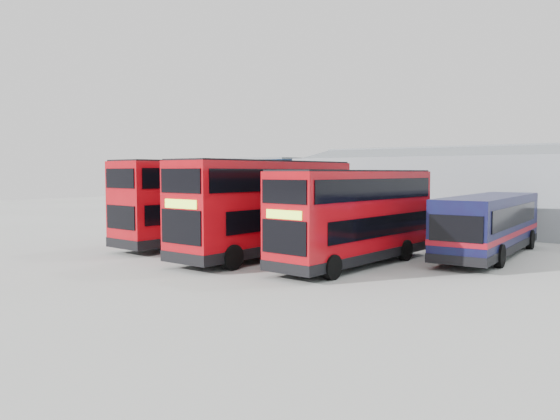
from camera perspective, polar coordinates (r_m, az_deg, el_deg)
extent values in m
plane|color=#A7A7A2|center=(25.66, -3.57, -4.97)|extent=(120.00, 120.00, 0.00)
cube|color=navy|center=(48.17, -2.90, 2.21)|extent=(12.00, 8.00, 5.00)
cube|color=slate|center=(48.16, -2.91, 5.24)|extent=(12.30, 8.30, 0.15)
cube|color=#436FBE|center=(45.03, -6.17, 2.71)|extent=(3.96, 0.15, 1.40)
cube|color=gray|center=(40.44, 24.22, 1.52)|extent=(30.00, 12.00, 5.00)
cube|color=slate|center=(37.70, 23.48, 5.57)|extent=(30.50, 6.33, 1.29)
cube|color=slate|center=(43.18, 25.07, 5.28)|extent=(30.50, 6.33, 1.29)
cube|color=#B60A12|center=(30.24, -7.76, 1.01)|extent=(3.39, 10.95, 4.16)
cube|color=black|center=(30.39, -7.72, -2.52)|extent=(3.44, 11.00, 0.46)
cube|color=black|center=(29.03, -6.62, -0.07)|extent=(0.76, 9.12, 0.98)
cube|color=black|center=(30.98, -9.93, 0.15)|extent=(0.76, 9.12, 0.98)
cube|color=black|center=(29.25, -6.06, 3.39)|extent=(0.84, 10.14, 0.98)
cube|color=black|center=(31.18, -9.39, 3.39)|extent=(0.84, 10.14, 0.98)
cube|color=black|center=(34.13, -0.99, 0.39)|extent=(2.31, 0.23, 1.39)
cube|color=black|center=(34.06, -0.99, 3.49)|extent=(2.31, 0.23, 0.98)
cube|color=#B6EC31|center=(34.09, -0.98, 1.94)|extent=(1.85, 0.18, 0.36)
cube|color=black|center=(26.96, -16.31, -0.74)|extent=(2.26, 0.23, 1.13)
cube|color=black|center=(26.88, -16.39, 3.19)|extent=(2.26, 0.23, 0.92)
cube|color=black|center=(30.20, -7.79, 4.99)|extent=(3.23, 10.79, 0.10)
cylinder|color=black|center=(32.19, -1.28, -2.18)|extent=(0.41, 1.09, 1.07)
cylinder|color=black|center=(33.86, -4.41, -1.89)|extent=(0.41, 1.09, 1.07)
cylinder|color=black|center=(27.71, -10.19, -3.25)|extent=(0.41, 1.09, 1.07)
cylinder|color=black|center=(29.63, -13.24, -2.82)|extent=(0.41, 1.09, 1.07)
cube|color=#B60A12|center=(25.72, -1.34, 0.45)|extent=(3.03, 10.76, 4.11)
cube|color=black|center=(25.90, -1.33, -3.64)|extent=(3.08, 10.80, 0.46)
cube|color=black|center=(26.89, -2.90, -0.43)|extent=(0.48, 9.02, 0.96)
cube|color=black|center=(25.27, 1.49, -0.71)|extent=(0.48, 9.02, 0.96)
cube|color=black|center=(26.51, -3.49, 3.24)|extent=(0.52, 10.03, 0.96)
cube|color=black|center=(24.86, 0.94, 3.20)|extent=(0.52, 10.03, 0.96)
cube|color=black|center=(21.94, -10.31, -1.75)|extent=(2.28, 0.16, 1.37)
cube|color=black|center=(21.83, -10.37, 3.02)|extent=(2.28, 0.16, 0.96)
cube|color=#B6EC31|center=(21.86, -10.36, 0.63)|extent=(1.83, 0.13, 0.35)
cube|color=black|center=(30.05, 5.20, -0.17)|extent=(2.23, 0.16, 1.12)
cube|color=black|center=(29.97, 5.22, 3.32)|extent=(2.23, 0.16, 0.91)
cube|color=black|center=(25.67, -1.35, 5.08)|extent=(2.88, 10.60, 0.10)
cylinder|color=black|center=(24.08, -9.24, -4.34)|extent=(0.37, 1.07, 1.05)
cylinder|color=black|center=(22.36, -5.02, -4.95)|extent=(0.37, 1.07, 1.05)
cylinder|color=black|center=(28.73, 0.23, -2.94)|extent=(0.37, 1.07, 1.05)
cylinder|color=black|center=(27.30, 4.25, -3.32)|extent=(0.37, 1.07, 1.05)
cube|color=#B60A12|center=(23.54, 7.93, -0.50)|extent=(3.02, 9.74, 3.70)
cube|color=black|center=(23.73, 7.89, -4.51)|extent=(3.06, 9.78, 0.41)
cube|color=black|center=(24.52, 6.08, -1.32)|extent=(0.68, 8.11, 0.87)
cube|color=black|center=(23.30, 10.81, -1.65)|extent=(0.68, 8.11, 0.87)
cube|color=black|center=(24.12, 5.62, 2.29)|extent=(0.75, 9.02, 0.87)
cube|color=black|center=(22.88, 10.41, 2.15)|extent=(0.75, 9.02, 0.87)
cube|color=black|center=(19.71, 0.40, -2.86)|extent=(2.05, 0.21, 1.23)
cube|color=black|center=(19.58, 0.40, 1.92)|extent=(2.05, 0.21, 0.87)
cube|color=#B6EC31|center=(19.62, 0.39, -0.48)|extent=(1.64, 0.16, 0.32)
cube|color=black|center=(27.76, 13.23, -0.97)|extent=(2.01, 0.20, 1.00)
cube|color=black|center=(27.67, 13.29, 2.42)|extent=(2.01, 0.20, 0.82)
cube|color=black|center=(23.47, 7.97, 4.05)|extent=(2.88, 9.59, 0.09)
cylinder|color=black|center=(21.70, 0.68, -5.35)|extent=(0.37, 0.97, 0.95)
cylinder|color=black|center=(20.39, 5.46, -5.97)|extent=(0.37, 0.97, 0.95)
cylinder|color=black|center=(26.34, 8.69, -3.74)|extent=(0.37, 0.97, 0.95)
cylinder|color=black|center=(25.28, 12.94, -4.12)|extent=(0.37, 0.97, 0.95)
cube|color=#0C1339|center=(27.60, 21.04, -1.24)|extent=(2.62, 10.62, 2.55)
cube|color=black|center=(27.72, 20.98, -3.50)|extent=(2.66, 10.65, 0.38)
cube|color=maroon|center=(27.65, 21.02, -2.18)|extent=(2.65, 10.65, 0.24)
cube|color=black|center=(27.03, 23.43, -0.54)|extent=(0.23, 8.84, 0.91)
cube|color=black|center=(27.60, 18.46, -0.32)|extent=(0.23, 8.84, 0.91)
cube|color=black|center=(32.76, 23.22, -0.21)|extent=(2.16, 0.09, 1.25)
cube|color=black|center=(22.49, 17.88, -1.87)|extent=(2.11, 0.09, 1.06)
cylinder|color=black|center=(31.14, 24.67, -2.82)|extent=(0.33, 1.01, 1.00)
cylinder|color=black|center=(31.61, 20.55, -2.61)|extent=(0.33, 1.01, 1.00)
cylinder|color=black|center=(24.59, 21.96, -4.48)|extent=(0.33, 1.01, 1.00)
cylinder|color=black|center=(25.18, 16.82, -4.16)|extent=(0.33, 1.01, 1.00)
cube|color=silver|center=(46.95, -11.42, 0.70)|extent=(3.38, 5.80, 2.07)
cube|color=black|center=(44.68, -13.38, 0.92)|extent=(1.92, 0.51, 0.76)
cube|color=black|center=(46.14, -13.77, 1.01)|extent=(0.28, 0.97, 0.65)
cube|color=black|center=(44.87, -11.48, 0.97)|extent=(0.28, 0.97, 0.65)
cylinder|color=black|center=(46.10, -13.76, -0.60)|extent=(0.44, 0.82, 0.78)
cylinder|color=black|center=(44.90, -11.61, -0.69)|extent=(0.44, 0.82, 0.78)
cylinder|color=black|center=(49.12, -11.22, -0.29)|extent=(0.44, 0.82, 0.78)
cylinder|color=black|center=(48.00, -9.14, -0.36)|extent=(0.44, 0.82, 0.78)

